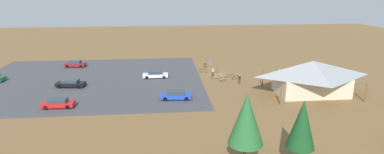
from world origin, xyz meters
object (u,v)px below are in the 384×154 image
at_px(bicycle_yellow_lone_east, 215,77).
at_px(car_blue_by_curb, 176,95).
at_px(bicycle_blue_yard_front, 303,77).
at_px(bicycle_black_lone_west, 230,76).
at_px(visitor_at_bikes, 279,73).
at_px(bicycle_teal_mid_cluster, 203,71).
at_px(trash_bin, 205,65).
at_px(car_white_far_end, 155,74).
at_px(bike_pavilion, 312,75).
at_px(bicycle_red_yard_right, 324,79).
at_px(visitor_crossing_yard, 240,79).
at_px(lot_sign, 211,63).
at_px(bicycle_orange_yard_center, 215,71).
at_px(pine_far_west, 246,119).
at_px(bicycle_white_by_bin, 223,79).
at_px(car_red_front_row, 58,103).
at_px(pine_west, 302,124).
at_px(car_maroon_inner_stall, 75,64).
at_px(visitor_near_lot, 213,72).
at_px(bicycle_green_near_porch, 236,77).
at_px(car_black_near_entry, 71,83).

bearing_deg(bicycle_yellow_lone_east, car_blue_by_curb, 53.20).
bearing_deg(bicycle_blue_yard_front, bicycle_yellow_lone_east, -4.91).
height_order(bicycle_black_lone_west, visitor_at_bikes, visitor_at_bikes).
bearing_deg(visitor_at_bikes, bicycle_teal_mid_cluster, -19.82).
relative_size(trash_bin, bicycle_blue_yard_front, 0.54).
bearing_deg(car_white_far_end, bike_pavilion, 155.37).
distance_m(bicycle_teal_mid_cluster, car_white_far_end, 9.93).
distance_m(bicycle_red_yard_right, visitor_crossing_yard, 15.76).
height_order(lot_sign, bicycle_black_lone_west, lot_sign).
height_order(bicycle_yellow_lone_east, bicycle_orange_yard_center, bicycle_orange_yard_center).
xyz_separation_m(pine_far_west, bicycle_blue_yard_front, (-18.50, -28.27, -4.61)).
bearing_deg(bicycle_blue_yard_front, visitor_at_bikes, -16.61).
distance_m(bicycle_white_by_bin, car_red_front_row, 27.82).
height_order(bicycle_black_lone_west, bicycle_red_yard_right, bicycle_red_yard_right).
relative_size(pine_west, visitor_at_bikes, 3.98).
relative_size(bicycle_white_by_bin, car_blue_by_curb, 0.27).
relative_size(bicycle_blue_yard_front, car_white_far_end, 0.35).
bearing_deg(bicycle_black_lone_west, car_maroon_inner_stall, -19.24).
distance_m(pine_far_west, car_blue_by_curb, 20.61).
relative_size(bike_pavilion, bicycle_teal_mid_cluster, 7.96).
bearing_deg(visitor_near_lot, visitor_at_bikes, 170.89).
bearing_deg(bicycle_teal_mid_cluster, bicycle_white_by_bin, 113.86).
relative_size(bicycle_yellow_lone_east, bicycle_red_yard_right, 1.11).
relative_size(bicycle_black_lone_west, car_red_front_row, 0.39).
height_order(bicycle_green_near_porch, car_red_front_row, car_red_front_row).
relative_size(bicycle_red_yard_right, car_maroon_inner_stall, 0.36).
relative_size(car_blue_by_curb, car_red_front_row, 1.10).
height_order(bicycle_yellow_lone_east, car_black_near_entry, car_black_near_entry).
bearing_deg(bike_pavilion, car_white_far_end, -24.63).
distance_m(car_white_far_end, visitor_near_lot, 10.94).
bearing_deg(bicycle_white_by_bin, bicycle_red_yard_right, 175.43).
bearing_deg(pine_far_west, bicycle_black_lone_west, -99.40).
bearing_deg(bicycle_white_by_bin, bicycle_green_near_porch, -160.07).
bearing_deg(bicycle_orange_yard_center, bike_pavilion, 133.22).
bearing_deg(car_blue_by_curb, bicycle_yellow_lone_east, -126.80).
bearing_deg(bicycle_orange_yard_center, bicycle_green_near_porch, 123.47).
relative_size(bicycle_teal_mid_cluster, visitor_at_bikes, 0.99).
bearing_deg(bicycle_green_near_porch, bicycle_white_by_bin, 19.93).
relative_size(bicycle_orange_yard_center, bicycle_blue_yard_front, 1.01).
height_order(bicycle_teal_mid_cluster, bicycle_orange_yard_center, bicycle_orange_yard_center).
xyz_separation_m(bicycle_yellow_lone_east, car_red_front_row, (24.47, 12.18, 0.35)).
bearing_deg(car_maroon_inner_stall, visitor_crossing_yard, 154.82).
bearing_deg(car_maroon_inner_stall, bicycle_red_yard_right, 162.89).
bearing_deg(bicycle_yellow_lone_east, lot_sign, -92.41).
bearing_deg(bicycle_white_by_bin, bicycle_yellow_lone_east, -50.94).
xyz_separation_m(bicycle_black_lone_west, bicycle_orange_yard_center, (2.21, -3.39, 0.04)).
relative_size(bicycle_green_near_porch, car_black_near_entry, 0.34).
bearing_deg(car_red_front_row, visitor_at_bikes, -161.83).
height_order(bicycle_yellow_lone_east, bicycle_green_near_porch, bicycle_green_near_porch).
xyz_separation_m(trash_bin, car_blue_by_curb, (7.05, 19.12, 0.29)).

